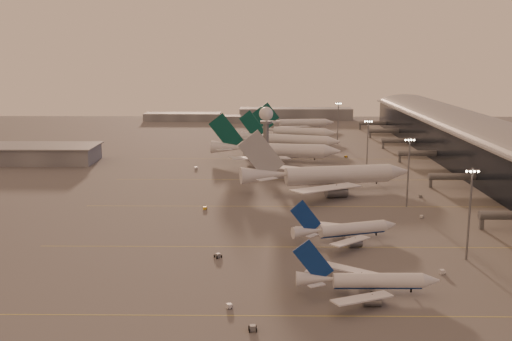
{
  "coord_description": "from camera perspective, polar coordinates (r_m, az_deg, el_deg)",
  "views": [
    {
      "loc": [
        3.48,
        -152.64,
        55.08
      ],
      "look_at": [
        0.84,
        81.41,
        7.77
      ],
      "focal_mm": 42.0,
      "sensor_mm": 36.0,
      "label": 1
    }
  ],
  "objects": [
    {
      "name": "hangar",
      "position": [
        321.66,
        -21.95,
        1.51
      ],
      "size": [
        82.0,
        27.0,
        8.5
      ],
      "color": "slate",
      "rests_on": "ground"
    },
    {
      "name": "mast_b",
      "position": [
        217.9,
        14.31,
        0.13
      ],
      "size": [
        3.6,
        0.56,
        25.0
      ],
      "color": "slate",
      "rests_on": "ground"
    },
    {
      "name": "radar_tower",
      "position": [
        274.77,
        0.96,
        4.29
      ],
      "size": [
        6.4,
        6.4,
        31.1
      ],
      "color": "slate",
      "rests_on": "ground"
    },
    {
      "name": "gsv_catering_a",
      "position": [
        158.14,
        17.42,
        -8.64
      ],
      "size": [
        5.78,
        3.35,
        4.46
      ],
      "color": "silver",
      "rests_on": "ground"
    },
    {
      "name": "gsv_tug_near",
      "position": [
        123.33,
        -0.31,
        -14.8
      ],
      "size": [
        2.69,
        4.09,
        1.11
      ],
      "color": "slate",
      "rests_on": "ground"
    },
    {
      "name": "gsv_truck_d",
      "position": [
        282.21,
        -5.72,
        0.36
      ],
      "size": [
        3.45,
        6.15,
        2.35
      ],
      "color": "silver",
      "rests_on": "ground"
    },
    {
      "name": "taxiway_markings",
      "position": [
        217.41,
        7.64,
        -3.35
      ],
      "size": [
        180.0,
        185.25,
        0.02
      ],
      "color": "gold",
      "rests_on": "ground"
    },
    {
      "name": "ground",
      "position": [
        162.31,
        -0.63,
        -8.41
      ],
      "size": [
        700.0,
        700.0,
        0.0
      ],
      "primitive_type": "plane",
      "color": "#504E4E",
      "rests_on": "ground"
    },
    {
      "name": "gsv_truck_c",
      "position": [
        211.07,
        -4.8,
        -3.43
      ],
      "size": [
        5.32,
        5.13,
        2.2
      ],
      "color": "yellow",
      "rests_on": "ground"
    },
    {
      "name": "mast_d",
      "position": [
        357.84,
        7.81,
        4.69
      ],
      "size": [
        3.6,
        0.56,
        25.0
      ],
      "color": "slate",
      "rests_on": "ground"
    },
    {
      "name": "greentail_d",
      "position": [
        423.0,
        3.99,
        4.39
      ],
      "size": [
        53.23,
        42.78,
        19.36
      ],
      "color": "silver",
      "rests_on": "ground"
    },
    {
      "name": "greentail_a",
      "position": [
        299.87,
        1.88,
        1.66
      ],
      "size": [
        66.18,
        53.16,
        24.08
      ],
      "color": "silver",
      "rests_on": "ground"
    },
    {
      "name": "gsv_tug_far",
      "position": [
        268.23,
        3.8,
        -0.32
      ],
      "size": [
        4.0,
        4.67,
        1.15
      ],
      "color": "slate",
      "rests_on": "ground"
    },
    {
      "name": "gsv_tug_hangar",
      "position": [
        314.95,
        8.56,
        1.31
      ],
      "size": [
        3.7,
        3.2,
        0.91
      ],
      "color": "yellow",
      "rests_on": "ground"
    },
    {
      "name": "distant_horizon",
      "position": [
        480.52,
        0.54,
        5.31
      ],
      "size": [
        165.0,
        37.5,
        9.0
      ],
      "color": "slate",
      "rests_on": "ground"
    },
    {
      "name": "gsv_catering_b",
      "position": [
        235.41,
        15.47,
        -2.03
      ],
      "size": [
        5.1,
        2.85,
        3.98
      ],
      "color": "slate",
      "rests_on": "ground"
    },
    {
      "name": "narrowbody_mid",
      "position": [
        178.58,
        8.52,
        -5.76
      ],
      "size": [
        33.04,
        25.93,
        13.37
      ],
      "color": "silver",
      "rests_on": "ground"
    },
    {
      "name": "greentail_c",
      "position": [
        376.58,
        3.65,
        3.53
      ],
      "size": [
        52.79,
        42.02,
        19.73
      ],
      "color": "silver",
      "rests_on": "ground"
    },
    {
      "name": "widebody_white",
      "position": [
        241.27,
        6.81,
        -0.8
      ],
      "size": [
        70.16,
        55.68,
        24.95
      ],
      "color": "silver",
      "rests_on": "ground"
    },
    {
      "name": "terminal",
      "position": [
        286.21,
        22.04,
        1.63
      ],
      "size": [
        57.0,
        362.0,
        23.04
      ],
      "color": "black",
      "rests_on": "ground"
    },
    {
      "name": "greentail_b",
      "position": [
        339.33,
        3.24,
        2.71
      ],
      "size": [
        57.1,
        45.49,
        21.26
      ],
      "color": "silver",
      "rests_on": "ground"
    },
    {
      "name": "gsv_truck_a",
      "position": [
        132.95,
        -2.39,
        -12.52
      ],
      "size": [
        5.85,
        4.25,
        2.24
      ],
      "color": "silver",
      "rests_on": "ground"
    },
    {
      "name": "gsv_truck_b",
      "position": [
        207.07,
        15.6,
        -4.13
      ],
      "size": [
        5.35,
        3.67,
        2.04
      ],
      "color": "silver",
      "rests_on": "ground"
    },
    {
      "name": "gsv_tug_mid",
      "position": [
        163.19,
        -3.64,
        -8.11
      ],
      "size": [
        4.19,
        4.53,
        1.11
      ],
      "color": "slate",
      "rests_on": "ground"
    },
    {
      "name": "mast_c",
      "position": [
        269.91,
        10.57,
        2.42
      ],
      "size": [
        3.6,
        0.56,
        25.0
      ],
      "color": "slate",
      "rests_on": "ground"
    },
    {
      "name": "mast_a",
      "position": [
        167.28,
        19.68,
        -3.57
      ],
      "size": [
        3.6,
        0.56,
        25.0
      ],
      "color": "slate",
      "rests_on": "ground"
    },
    {
      "name": "narrowbody_near",
      "position": [
        141.56,
        10.58,
        -10.51
      ],
      "size": [
        33.75,
        26.97,
        13.19
      ],
      "color": "silver",
      "rests_on": "ground"
    }
  ]
}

